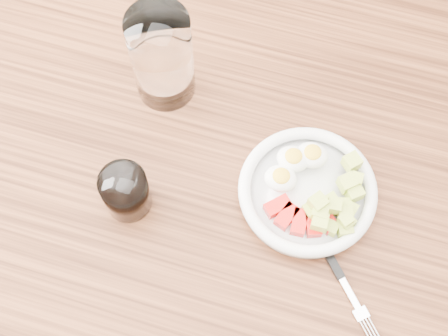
% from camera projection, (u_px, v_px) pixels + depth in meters
% --- Properties ---
extents(ground, '(4.00, 4.00, 0.00)m').
position_uv_depth(ground, '(227.00, 294.00, 1.64)').
color(ground, brown).
rests_on(ground, ground).
extents(dining_table, '(1.50, 0.90, 0.77)m').
position_uv_depth(dining_table, '(228.00, 207.00, 1.02)').
color(dining_table, brown).
rests_on(dining_table, ground).
extents(bowl, '(0.20, 0.20, 0.05)m').
position_uv_depth(bowl, '(308.00, 191.00, 0.91)').
color(bowl, white).
rests_on(bowl, dining_table).
extents(fork, '(0.13, 0.14, 0.01)m').
position_uv_depth(fork, '(335.00, 267.00, 0.88)').
color(fork, black).
rests_on(fork, dining_table).
extents(water_glass, '(0.09, 0.09, 0.17)m').
position_uv_depth(water_glass, '(162.00, 57.00, 0.92)').
color(water_glass, white).
rests_on(water_glass, dining_table).
extents(coffee_glass, '(0.07, 0.07, 0.08)m').
position_uv_depth(coffee_glass, '(126.00, 192.00, 0.89)').
color(coffee_glass, white).
rests_on(coffee_glass, dining_table).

